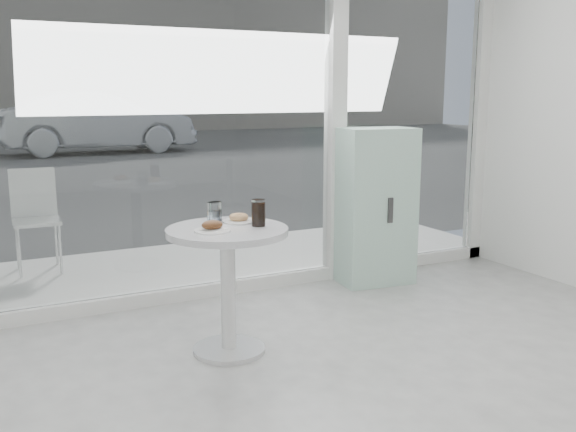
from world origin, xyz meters
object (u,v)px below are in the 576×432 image
plate_fritter (213,227)px  plate_donut (239,219)px  water_tumbler_b (216,212)px  mint_cabinet (375,206)px  cola_glass (259,213)px  water_tumbler_a (213,213)px  car_silver (97,122)px  patio_chair (35,213)px  main_table (228,264)px

plate_fritter → plate_donut: plate_fritter is taller
water_tumbler_b → plate_donut: bearing=-43.6°
plate_donut → water_tumbler_b: 0.16m
water_tumbler_b → mint_cabinet: bearing=20.4°
water_tumbler_b → cola_glass: cola_glass is taller
water_tumbler_a → cola_glass: cola_glass is taller
car_silver → plate_fritter: 13.84m
mint_cabinet → plate_fritter: (-1.74, -0.89, 0.16)m
mint_cabinet → patio_chair: (-2.46, 1.49, -0.09)m
car_silver → plate_fritter: car_silver is taller
water_tumbler_a → car_silver: bearing=82.1°
plate_donut → water_tumbler_a: bearing=143.3°
car_silver → plate_fritter: bearing=171.0°
water_tumbler_a → water_tumbler_b: 0.02m
mint_cabinet → patio_chair: size_ratio=1.47×
main_table → car_silver: (1.85, 13.65, 0.24)m
cola_glass → car_silver: bearing=83.1°
plate_donut → water_tumbler_b: size_ratio=1.66×
plate_donut → cola_glass: cola_glass is taller
car_silver → water_tumbler_b: bearing=171.4°
plate_fritter → water_tumbler_a: water_tumbler_a is taller
patio_chair → water_tumbler_b: (0.85, -2.09, 0.28)m
cola_glass → plate_donut: bearing=111.7°
patio_chair → water_tumbler_a: patio_chair is taller
car_silver → water_tumbler_a: size_ratio=40.62×
mint_cabinet → plate_donut: bearing=-148.1°
water_tumbler_a → mint_cabinet: bearing=20.4°
plate_fritter → plate_donut: 0.30m
water_tumbler_b → plate_fritter: bearing=-114.0°
mint_cabinet → patio_chair: 2.88m
main_table → water_tumbler_a: (-0.00, 0.22, 0.27)m
main_table → water_tumbler_a: bearing=90.7°
plate_donut → water_tumbler_b: (-0.11, 0.10, 0.03)m
car_silver → cola_glass: bearing=172.2°
car_silver → plate_donut: size_ratio=24.08×
cola_glass → water_tumbler_b: bearing=123.4°
main_table → cola_glass: size_ratio=4.83×
plate_donut → cola_glass: 0.18m
plate_fritter → cola_glass: cola_glass is taller
plate_fritter → plate_donut: (0.24, 0.18, -0.01)m
patio_chair → plate_fritter: bearing=-71.4°
patio_chair → plate_fritter: 2.50m
mint_cabinet → plate_fritter: mint_cabinet is taller
plate_donut → water_tumbler_a: size_ratio=1.69×
car_silver → water_tumbler_a: (-1.85, -13.43, 0.03)m
mint_cabinet → plate_fritter: bearing=-146.2°
mint_cabinet → main_table: bearing=-146.2°
mint_cabinet → patio_chair: mint_cabinet is taller
main_table → water_tumbler_b: (0.02, 0.23, 0.27)m
patio_chair → water_tumbler_a: (0.83, -2.10, 0.28)m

